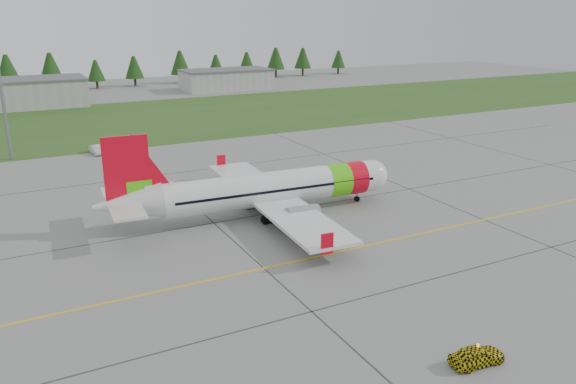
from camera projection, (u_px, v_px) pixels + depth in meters
ground at (469, 269)px, 46.43m from camera, size 320.00×320.00×0.00m
aircraft at (268, 189)px, 58.37m from camera, size 31.83×29.36×9.64m
follow_me_car at (479, 339)px, 33.35m from camera, size 1.33×1.52×3.52m
service_van at (96, 141)px, 84.17m from camera, size 1.51×1.44×4.00m
grass_strip at (178, 116)px, 115.77m from camera, size 320.00×50.00×0.03m
taxi_guideline at (407, 237)px, 53.19m from camera, size 120.00×0.25×0.02m
hangar_west at (10, 95)px, 125.37m from camera, size 32.00×14.00×6.00m
hangar_east at (226, 80)px, 156.42m from camera, size 24.00×12.00×5.20m
floodlight_mast at (1, 90)px, 78.39m from camera, size 0.50×0.50×20.00m
treeline at (120, 69)px, 161.62m from camera, size 160.00×8.00×10.00m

